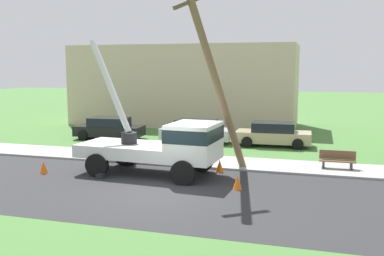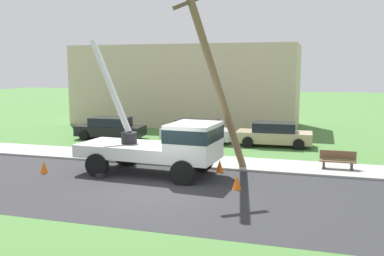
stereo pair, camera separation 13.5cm
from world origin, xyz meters
name	(u,v)px [view 2 (the right image)]	position (x,y,z in m)	size (l,w,h in m)	color
ground_plane	(227,141)	(0.00, 12.00, 0.00)	(120.00, 120.00, 0.00)	#477538
road_asphalt	(160,191)	(0.00, 0.00, 0.00)	(80.00, 8.00, 0.01)	#2B2B2D
sidewalk_strip	(198,161)	(0.00, 5.36, 0.05)	(80.00, 2.71, 0.10)	#9E9E99
utility_truck	(166,143)	(-0.61, 2.36, 1.41)	(6.75, 3.21, 5.98)	silver
leaning_utility_pole	(214,76)	(1.30, 3.26, 4.31)	(2.65, 3.33, 8.45)	brown
traffic_cone_ahead	(237,182)	(2.77, 1.04, 0.28)	(0.36, 0.36, 0.56)	orange
traffic_cone_behind	(44,167)	(-5.95, 1.16, 0.28)	(0.36, 0.36, 0.56)	orange
traffic_cone_curbside	(220,166)	(1.50, 3.59, 0.28)	(0.36, 0.36, 0.56)	orange
parked_sedan_black	(110,128)	(-7.46, 10.50, 0.71)	(4.50, 2.19, 1.42)	black
parked_sedan_silver	(197,131)	(-1.67, 10.94, 0.71)	(4.40, 2.03, 1.42)	#B7B7BF
parked_sedan_tan	(274,134)	(3.11, 10.92, 0.71)	(4.46, 2.12, 1.42)	tan
park_bench	(338,161)	(6.57, 5.42, 0.46)	(1.60, 0.45, 0.90)	brown
lowrise_building_backdrop	(185,85)	(-5.03, 19.04, 3.20)	(18.00, 6.00, 6.40)	#C6B293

